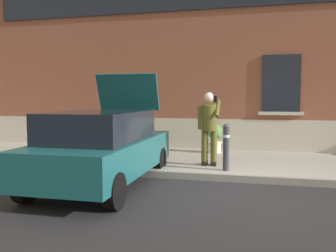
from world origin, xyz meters
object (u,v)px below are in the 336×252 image
at_px(planter_terracotta, 85,134).
at_px(planter_cream, 214,137).
at_px(person_on_phone, 209,124).
at_px(bollard_far_left, 64,140).
at_px(hatchback_car_teal, 103,146).
at_px(bollard_near_person, 226,145).
at_px(planter_charcoal, 147,136).

relative_size(planter_terracotta, planter_cream, 1.00).
distance_m(person_on_phone, planter_terracotta, 4.72).
bearing_deg(bollard_far_left, hatchback_car_teal, -39.42).
height_order(hatchback_car_teal, bollard_far_left, hatchback_car_teal).
relative_size(person_on_phone, planter_terracotta, 2.03).
bearing_deg(planter_cream, bollard_near_person, -78.29).
height_order(bollard_far_left, person_on_phone, person_on_phone).
height_order(bollard_near_person, planter_cream, bollard_near_person).
xyz_separation_m(bollard_near_person, person_on_phone, (-0.43, 0.43, 0.44)).
height_order(hatchback_car_teal, planter_cream, hatchback_car_teal).
xyz_separation_m(person_on_phone, planter_terracotta, (-4.23, 2.04, -0.54)).
bearing_deg(planter_cream, hatchback_car_teal, -115.31).
bearing_deg(planter_cream, person_on_phone, -87.61).
bearing_deg(planter_charcoal, hatchback_car_teal, -86.34).
bearing_deg(bollard_near_person, planter_cream, 101.71).
relative_size(hatchback_car_teal, planter_terracotta, 4.73).
distance_m(hatchback_car_teal, person_on_phone, 2.63).
height_order(person_on_phone, planter_terracotta, person_on_phone).
height_order(bollard_near_person, bollard_far_left, same).
relative_size(bollard_near_person, planter_cream, 1.22).
xyz_separation_m(planter_terracotta, planter_cream, (4.14, 0.04, 0.00)).
relative_size(bollard_near_person, planter_terracotta, 1.22).
height_order(planter_terracotta, planter_cream, same).
distance_m(hatchback_car_teal, planter_terracotta, 4.47).
bearing_deg(person_on_phone, bollard_far_left, 175.33).
bearing_deg(planter_charcoal, bollard_near_person, -43.92).
height_order(planter_terracotta, planter_charcoal, same).
distance_m(bollard_far_left, planter_charcoal, 2.86).
height_order(hatchback_car_teal, person_on_phone, hatchback_car_teal).
bearing_deg(person_on_phone, planter_charcoal, 124.69).
bearing_deg(hatchback_car_teal, bollard_near_person, 29.92).
bearing_deg(hatchback_car_teal, person_on_phone, 42.91).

